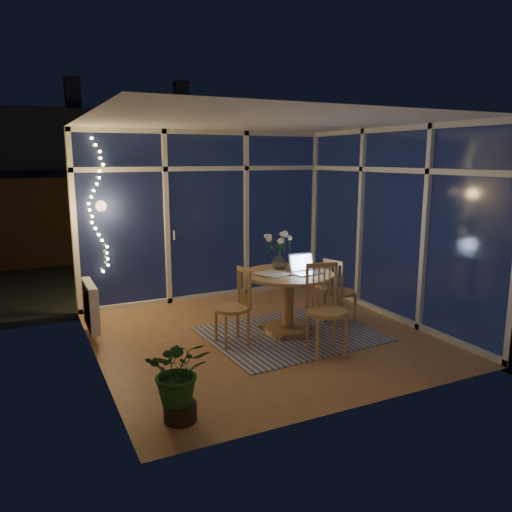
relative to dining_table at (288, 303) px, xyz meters
name	(u,v)px	position (x,y,z in m)	size (l,w,h in m)	color
floor	(264,336)	(-0.34, 0.02, -0.39)	(4.00, 4.00, 0.00)	#996742
ceiling	(264,122)	(-0.34, 0.02, 2.21)	(4.00, 4.00, 0.00)	silver
wall_back	(206,216)	(-0.34, 2.02, 0.91)	(4.00, 0.04, 2.60)	beige
wall_front	(369,265)	(-0.34, -1.98, 0.91)	(4.00, 0.04, 2.60)	beige
wall_left	(91,246)	(-2.34, 0.02, 0.91)	(0.04, 4.00, 2.60)	beige
wall_right	(394,224)	(1.66, 0.02, 0.91)	(0.04, 4.00, 2.60)	beige
window_wall_back	(207,216)	(-0.34, 1.98, 0.91)	(4.00, 0.10, 2.60)	white
window_wall_right	(392,224)	(1.62, 0.02, 0.91)	(0.10, 4.00, 2.60)	white
radiator	(90,306)	(-2.28, 0.92, 0.01)	(0.10, 0.70, 0.58)	white
fairy_lights	(97,207)	(-1.99, 1.90, 1.14)	(0.24, 0.10, 1.85)	#FFD666
garden_patio	(182,262)	(0.16, 5.02, -0.45)	(12.00, 6.00, 0.10)	black
garden_fence	(152,218)	(-0.34, 5.52, 0.51)	(11.00, 0.08, 1.80)	#392814
neighbour_roof	(133,157)	(-0.04, 8.52, 1.81)	(7.00, 3.00, 2.20)	#34363E
garden_shrubs	(138,258)	(-1.14, 3.42, 0.06)	(0.90, 0.90, 0.90)	black
rug	(291,334)	(0.00, -0.10, -0.38)	(2.06, 1.65, 0.01)	#BAAC97
dining_table	(288,303)	(0.00, 0.00, 0.00)	(1.14, 1.14, 0.78)	#A38149
chair_left	(232,307)	(-0.80, -0.07, 0.07)	(0.43, 0.43, 0.92)	#A38149
chair_right	(340,291)	(0.80, 0.00, 0.06)	(0.42, 0.42, 0.91)	#A38149
chair_front	(327,310)	(0.05, -0.80, 0.13)	(0.48, 0.48, 1.03)	#A38149
laptop	(307,263)	(0.19, -0.14, 0.52)	(0.36, 0.30, 0.26)	silver
flower_vase	(279,261)	(0.01, 0.26, 0.49)	(0.20, 0.20, 0.21)	silver
bowl	(305,266)	(0.36, 0.18, 0.41)	(0.15, 0.15, 0.04)	white
newspapers	(273,274)	(-0.21, 0.01, 0.40)	(0.33, 0.26, 0.02)	silver
phone	(292,275)	(-0.01, -0.12, 0.39)	(0.11, 0.05, 0.01)	black
potted_plant	(179,379)	(-1.89, -1.52, -0.01)	(0.54, 0.47, 0.76)	#1B4D1D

